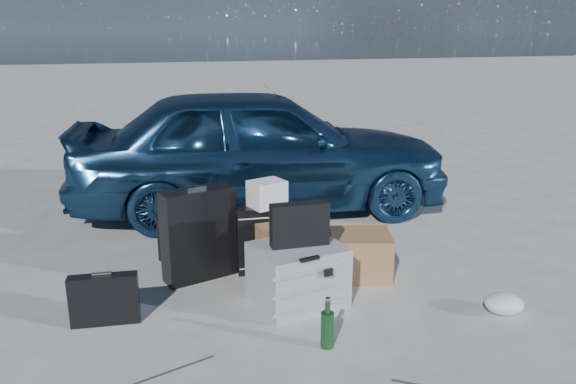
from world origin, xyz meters
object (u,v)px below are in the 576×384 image
object	(u,v)px
car	(260,148)
cardboard_box	(360,255)
briefcase	(104,300)
green_bottle	(327,324)
duffel_bag	(202,235)
suitcase_right	(265,239)
pelican_case	(298,274)
suitcase_left	(199,234)

from	to	relation	value
car	cardboard_box	world-z (taller)	car
briefcase	green_bottle	bearing A→B (deg)	-22.14
duffel_bag	green_bottle	xyz separation A→B (m)	(0.51, -1.67, -0.02)
suitcase_right	duffel_bag	distance (m)	0.65
pelican_case	car	bearing A→B (deg)	71.20
suitcase_right	cardboard_box	distance (m)	0.75
briefcase	suitcase_left	size ratio (longest dim) A/B	0.61
suitcase_right	pelican_case	bearing A→B (deg)	-77.57
suitcase_left	green_bottle	xyz separation A→B (m)	(0.60, -1.22, -0.20)
duffel_bag	cardboard_box	world-z (taller)	duffel_bag
suitcase_left	green_bottle	size ratio (longest dim) A/B	2.26
car	green_bottle	world-z (taller)	car
pelican_case	briefcase	xyz separation A→B (m)	(-1.29, 0.08, -0.04)
suitcase_left	briefcase	bearing A→B (deg)	-158.99
car	suitcase_right	size ratio (longest dim) A/B	7.18
briefcase	suitcase_left	xyz separation A→B (m)	(0.69, 0.54, 0.19)
duffel_bag	green_bottle	distance (m)	1.74
suitcase_left	green_bottle	bearing A→B (deg)	-80.55
briefcase	duffel_bag	distance (m)	1.26
car	pelican_case	xyz separation A→B (m)	(-0.27, -2.18, -0.44)
cardboard_box	green_bottle	world-z (taller)	cardboard_box
duffel_bag	cardboard_box	distance (m)	1.35
briefcase	cardboard_box	size ratio (longest dim) A/B	0.96
suitcase_right	cardboard_box	xyz separation A→B (m)	(0.69, -0.30, -0.10)
pelican_case	green_bottle	world-z (taller)	pelican_case
briefcase	cardboard_box	world-z (taller)	cardboard_box
car	briefcase	xyz separation A→B (m)	(-1.56, -2.10, -0.49)
duffel_bag	briefcase	bearing A→B (deg)	-155.97
suitcase_right	green_bottle	distance (m)	1.20
pelican_case	suitcase_right	world-z (taller)	suitcase_right
suitcase_right	cardboard_box	world-z (taller)	suitcase_right
suitcase_right	cardboard_box	bearing A→B (deg)	-18.84
briefcase	suitcase_right	world-z (taller)	suitcase_right
cardboard_box	green_bottle	bearing A→B (deg)	-123.93
briefcase	suitcase_left	bearing A→B (deg)	43.44
pelican_case	cardboard_box	world-z (taller)	pelican_case
car	green_bottle	distance (m)	2.85
car	pelican_case	world-z (taller)	car
suitcase_right	green_bottle	xyz separation A→B (m)	(0.08, -1.20, -0.11)
car	briefcase	bearing A→B (deg)	149.86
duffel_bag	green_bottle	size ratio (longest dim) A/B	2.21
suitcase_left	suitcase_right	world-z (taller)	suitcase_left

